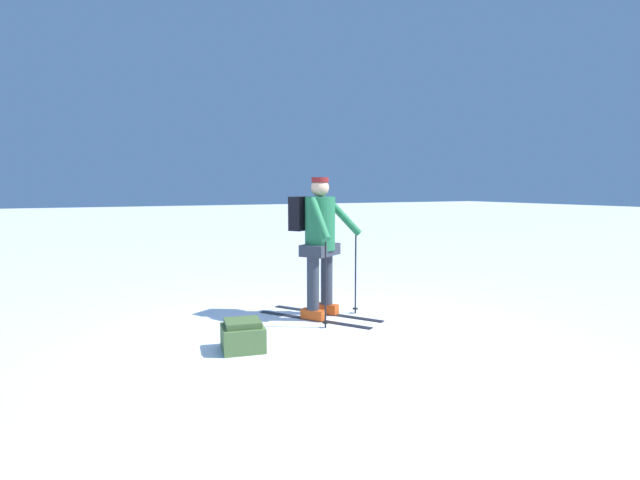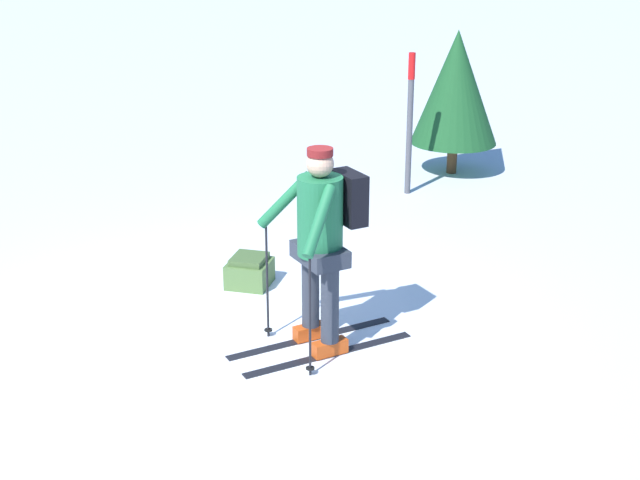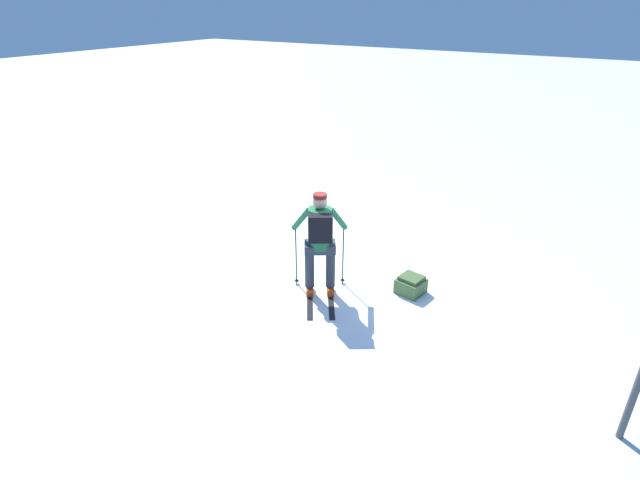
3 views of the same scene
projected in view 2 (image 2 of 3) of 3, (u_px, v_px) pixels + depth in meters
name	position (u px, v px, depth m)	size (l,w,h in m)	color
ground_plane	(244.00, 327.00, 7.91)	(80.00, 80.00, 0.00)	white
skier	(323.00, 234.00, 7.21)	(1.21, 1.54, 1.74)	black
dropped_backpack	(249.00, 271.00, 8.74)	(0.47, 0.47, 0.30)	#4C6B38
trail_marker	(410.00, 114.00, 11.23)	(0.09, 0.09, 1.81)	#4C4C51
pine_tree	(456.00, 87.00, 12.05)	(1.19, 1.19, 1.98)	#4C331E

